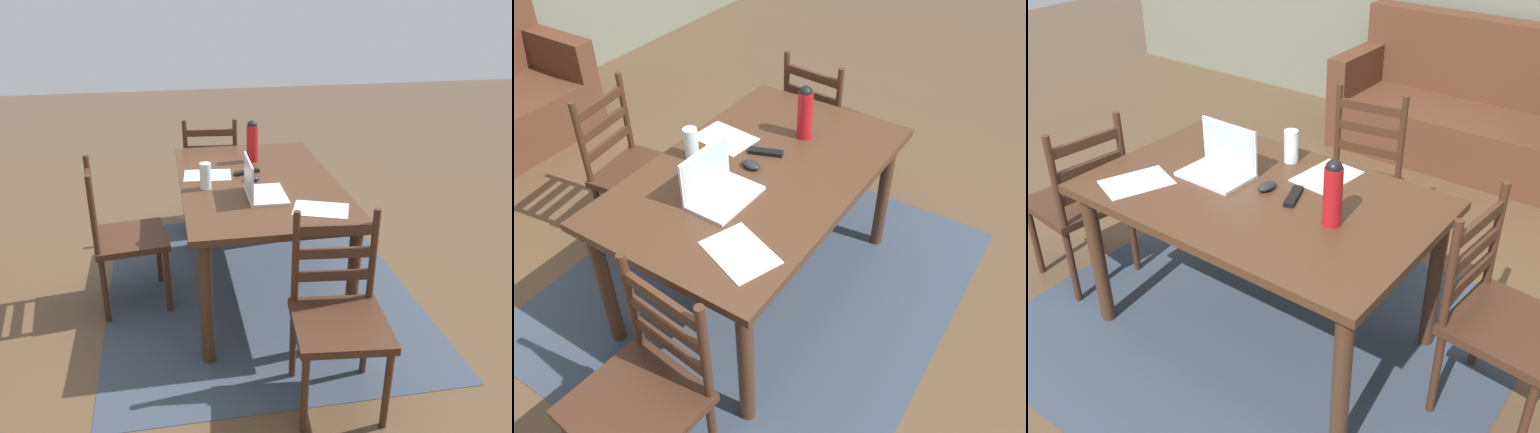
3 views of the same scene
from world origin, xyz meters
The scene contains 13 objects.
ground_plane centered at (0.00, 0.00, 0.00)m, with size 14.00×14.00×0.00m, color brown.
area_rug centered at (0.00, 0.00, 0.00)m, with size 2.28×1.98×0.01m, color #333D4C.
dining_table centered at (0.00, 0.00, 0.68)m, with size 1.54×0.96×0.78m.
chair_left_near centered at (-1.06, -0.20, 0.46)m, with size 0.48×0.48×0.95m.
chair_right_far centered at (1.06, 0.20, 0.46)m, with size 0.48×0.48×0.95m.
chair_far_head centered at (-0.01, 0.85, 0.46)m, with size 0.50×0.50×0.95m.
laptop centered at (-0.26, 0.04, 0.84)m, with size 0.32×0.23×0.23m.
water_bottle centered at (0.39, -0.03, 0.93)m, with size 0.08×0.08×0.28m.
drinking_glass centered at (-0.07, 0.33, 0.86)m, with size 0.07×0.07×0.16m, color silver.
computer_mouse centered at (0.01, 0.04, 0.80)m, with size 0.06×0.10×0.03m, color black.
tv_remote centered at (0.15, 0.05, 0.79)m, with size 0.04×0.17×0.02m, color black.
paper_stack_left centered at (0.15, 0.30, 0.78)m, with size 0.21×0.30×0.00m, color white.
paper_stack_right centered at (-0.50, -0.26, 0.78)m, with size 0.21×0.30×0.00m, color white.
Camera 2 is at (-1.74, -1.20, 2.26)m, focal length 38.17 mm.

